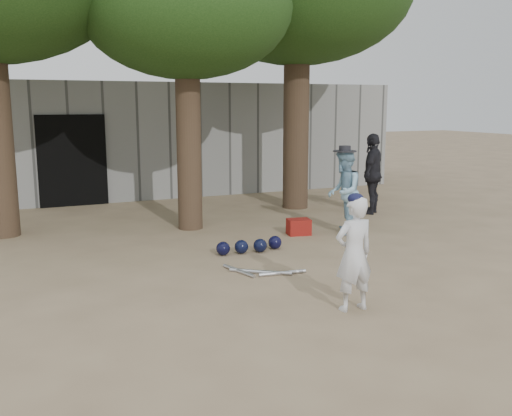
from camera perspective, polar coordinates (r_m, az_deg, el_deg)
name	(u,v)px	position (r m, az deg, el deg)	size (l,w,h in m)	color
ground	(245,296)	(7.48, -1.07, -8.80)	(70.00, 70.00, 0.00)	#937C5E
boy_player	(354,254)	(6.90, 9.76, -4.55)	(0.51, 0.33, 1.39)	silver
spectator_blue	(344,192)	(10.91, 8.75, 1.58)	(0.78, 0.61, 1.61)	#88B6D2
spectator_dark	(372,174)	(13.08, 11.57, 3.38)	(1.06, 0.44, 1.81)	black
red_bag	(299,227)	(10.86, 4.29, -1.89)	(0.42, 0.32, 0.30)	maroon
back_building	(104,137)	(17.08, -14.92, 6.85)	(16.00, 5.24, 3.00)	gray
helmet_row	(250,246)	(9.55, -0.59, -3.80)	(1.19, 0.32, 0.23)	black
bat_pile	(260,272)	(8.41, 0.45, -6.40)	(1.02, 0.82, 0.06)	#B4B5BB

